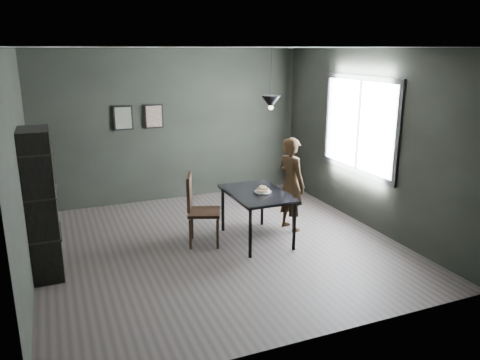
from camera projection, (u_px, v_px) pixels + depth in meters
name	position (u px, v px, depth m)	size (l,w,h in m)	color
ground	(219.00, 246.00, 6.86)	(5.00, 5.00, 0.00)	#342F2D
back_wall	(173.00, 126.00, 8.70)	(5.00, 0.10, 2.80)	black
ceiling	(217.00, 47.00, 6.10)	(5.00, 5.00, 0.02)	silver
window_assembly	(359.00, 125.00, 7.51)	(0.04, 1.96, 1.56)	white
cafe_table	(257.00, 197.00, 6.89)	(0.80, 1.20, 0.75)	black
white_plate	(263.00, 192.00, 6.86)	(0.23, 0.23, 0.01)	white
donut_pile	(263.00, 190.00, 6.85)	(0.22, 0.22, 0.10)	#FBF0C3
woman	(291.00, 184.00, 7.31)	(0.54, 0.36, 1.49)	black
wood_chair	(197.00, 205.00, 6.77)	(0.59, 0.59, 1.06)	black
shelf_unit	(41.00, 205.00, 5.73)	(0.36, 0.63, 1.88)	black
pendant_lamp	(271.00, 102.00, 6.70)	(0.28, 0.28, 0.86)	black
framed_print_left	(123.00, 118.00, 8.29)	(0.34, 0.04, 0.44)	black
framed_print_right	(154.00, 116.00, 8.49)	(0.34, 0.04, 0.44)	black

